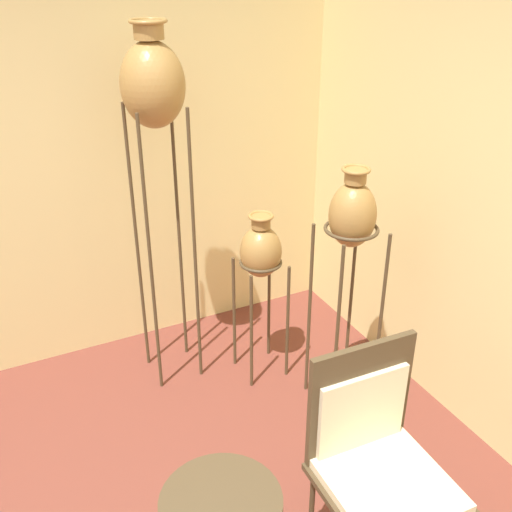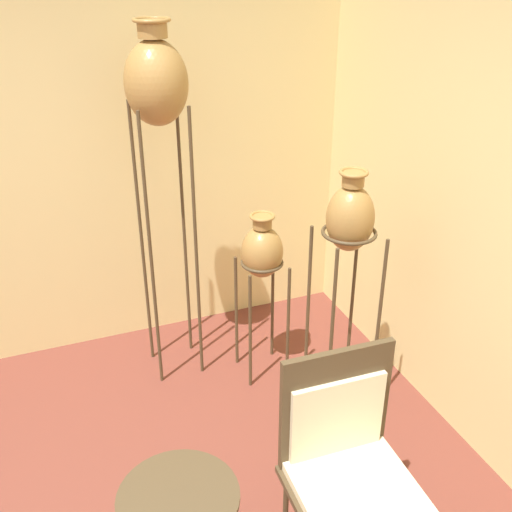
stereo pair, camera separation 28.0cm
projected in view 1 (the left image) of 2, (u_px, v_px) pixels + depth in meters
The scene contains 5 objects.
wall_back at pixel (2, 166), 3.42m from camera, with size 8.19×0.06×2.70m.
vase_stand_tall at pixel (153, 92), 3.11m from camera, with size 0.34×0.34×2.15m.
vase_stand_medium at pixel (352, 221), 3.15m from camera, with size 0.31×0.31×1.47m.
vase_stand_short at pixel (261, 254), 3.54m from camera, with size 0.27×0.27×1.10m.
chair at pixel (377, 456), 2.44m from camera, with size 0.53×0.53×1.06m.
Camera 1 is at (-0.16, -1.45, 2.45)m, focal length 42.00 mm.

